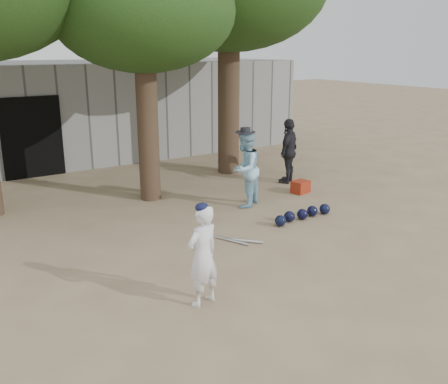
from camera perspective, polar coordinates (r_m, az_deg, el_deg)
ground at (r=8.25m, az=0.28°, el=-8.64°), size 70.00×70.00×0.00m
boy_player at (r=6.89m, az=-2.44°, el=-7.29°), size 0.60×0.46×1.45m
spectator_blue at (r=11.10m, az=2.41°, el=2.64°), size 1.05×1.00×1.72m
spectator_dark at (r=13.19m, az=7.41°, el=4.68°), size 1.07×0.86×1.70m
red_bag at (r=12.43m, az=8.74°, el=0.59°), size 0.48×0.40×0.30m
back_building at (r=17.20m, az=-19.14°, el=8.84°), size 16.00×5.24×3.00m
helmet_row at (r=10.53m, az=8.93°, el=-2.52°), size 1.51×0.34×0.23m
bat_pile at (r=9.26m, az=1.63°, el=-5.58°), size 0.61×0.75×0.06m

